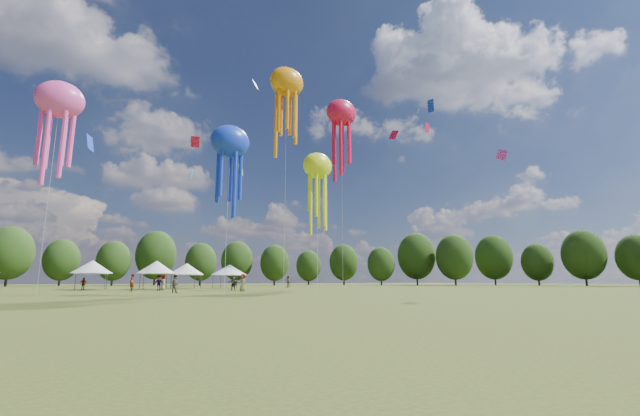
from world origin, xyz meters
TOP-DOWN VIEW (x-y plane):
  - ground at (0.00, 0.00)m, footprint 300.00×300.00m
  - spectator_near at (-3.42, 33.64)m, footprint 1.06×1.05m
  - spectators_far at (2.92, 44.62)m, footprint 31.52×20.86m
  - festival_tents at (-3.49, 54.57)m, footprint 36.74×8.55m
  - show_kites at (5.61, 40.00)m, footprint 54.41×25.92m
  - small_kites at (0.75, 39.22)m, footprint 75.82×57.74m
  - treeline at (-3.87, 62.51)m, footprint 201.57×95.24m

SIDE VIEW (x-z plane):
  - ground at x=0.00m, z-range 0.00..0.00m
  - spectator_near at x=-3.42m, z-range 0.00..1.73m
  - spectators_far at x=2.92m, z-range -0.04..1.88m
  - festival_tents at x=-3.49m, z-range 0.96..4.90m
  - treeline at x=-3.87m, z-range -0.17..13.26m
  - show_kites at x=5.61m, z-range 5.10..37.04m
  - small_kites at x=0.75m, z-range 9.79..53.83m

